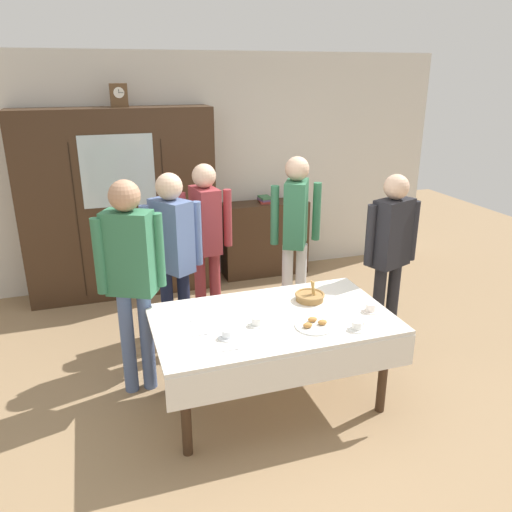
% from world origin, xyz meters
% --- Properties ---
extents(ground_plane, '(12.00, 12.00, 0.00)m').
position_xyz_m(ground_plane, '(0.00, 0.00, 0.00)').
color(ground_plane, '#997A56').
rests_on(ground_plane, ground).
extents(back_wall, '(6.40, 0.10, 2.70)m').
position_xyz_m(back_wall, '(0.00, 2.65, 1.35)').
color(back_wall, silver).
rests_on(back_wall, ground).
extents(dining_table, '(1.78, 1.05, 0.74)m').
position_xyz_m(dining_table, '(0.00, -0.24, 0.65)').
color(dining_table, '#3D2819').
rests_on(dining_table, ground).
extents(wall_cabinet, '(2.12, 0.46, 2.12)m').
position_xyz_m(wall_cabinet, '(-0.90, 2.35, 1.06)').
color(wall_cabinet, '#3D2819').
rests_on(wall_cabinet, ground).
extents(mantel_clock, '(0.18, 0.11, 0.24)m').
position_xyz_m(mantel_clock, '(-0.81, 2.35, 2.24)').
color(mantel_clock, brown).
rests_on(mantel_clock, wall_cabinet).
extents(bookshelf_low, '(1.08, 0.35, 0.94)m').
position_xyz_m(bookshelf_low, '(0.85, 2.41, 0.47)').
color(bookshelf_low, '#3D2819').
rests_on(bookshelf_low, ground).
extents(book_stack, '(0.16, 0.22, 0.08)m').
position_xyz_m(book_stack, '(0.85, 2.41, 0.98)').
color(book_stack, '#99332D').
rests_on(book_stack, bookshelf_low).
extents(tea_cup_far_left, '(0.13, 0.13, 0.06)m').
position_xyz_m(tea_cup_far_left, '(0.74, -0.34, 0.77)').
color(tea_cup_far_left, white).
rests_on(tea_cup_far_left, dining_table).
extents(tea_cup_back_edge, '(0.13, 0.13, 0.06)m').
position_xyz_m(tea_cup_back_edge, '(-0.15, -0.28, 0.77)').
color(tea_cup_back_edge, white).
rests_on(tea_cup_back_edge, dining_table).
extents(tea_cup_mid_right, '(0.13, 0.13, 0.06)m').
position_xyz_m(tea_cup_mid_right, '(0.50, -0.57, 0.77)').
color(tea_cup_mid_right, white).
rests_on(tea_cup_mid_right, dining_table).
extents(tea_cup_mid_left, '(0.13, 0.13, 0.06)m').
position_xyz_m(tea_cup_mid_left, '(-0.41, -0.40, 0.77)').
color(tea_cup_mid_left, white).
rests_on(tea_cup_mid_left, dining_table).
extents(bread_basket, '(0.24, 0.24, 0.16)m').
position_xyz_m(bread_basket, '(0.39, -0.01, 0.77)').
color(bread_basket, '#9E7542').
rests_on(bread_basket, dining_table).
extents(pastry_plate, '(0.28, 0.28, 0.05)m').
position_xyz_m(pastry_plate, '(0.23, -0.43, 0.75)').
color(pastry_plate, white).
rests_on(pastry_plate, dining_table).
extents(spoon_far_left, '(0.12, 0.02, 0.01)m').
position_xyz_m(spoon_far_left, '(-0.56, -0.30, 0.74)').
color(spoon_far_left, silver).
rests_on(spoon_far_left, dining_table).
extents(spoon_mid_left, '(0.12, 0.02, 0.01)m').
position_xyz_m(spoon_mid_left, '(-0.62, -0.08, 0.74)').
color(spoon_mid_left, silver).
rests_on(spoon_mid_left, dining_table).
extents(spoon_near_right, '(0.12, 0.02, 0.01)m').
position_xyz_m(spoon_near_right, '(-0.41, -0.57, 0.74)').
color(spoon_near_right, silver).
rests_on(spoon_near_right, dining_table).
extents(person_behind_table_right, '(0.52, 0.41, 1.73)m').
position_xyz_m(person_behind_table_right, '(0.68, 1.00, 1.06)').
color(person_behind_table_right, silver).
rests_on(person_behind_table_right, ground).
extents(person_near_right_end, '(0.52, 0.41, 1.69)m').
position_xyz_m(person_near_right_end, '(-0.58, 0.74, 1.04)').
color(person_near_right_end, '#191E38').
rests_on(person_near_right_end, ground).
extents(person_beside_shelf, '(0.52, 0.32, 1.65)m').
position_xyz_m(person_beside_shelf, '(1.31, 0.31, 1.00)').
color(person_beside_shelf, '#232328').
rests_on(person_beside_shelf, ground).
extents(person_behind_table_left, '(0.52, 0.38, 1.68)m').
position_xyz_m(person_behind_table_left, '(-0.19, 1.17, 1.02)').
color(person_behind_table_left, '#933338').
rests_on(person_behind_table_left, ground).
extents(person_by_cabinet, '(0.52, 0.34, 1.75)m').
position_xyz_m(person_by_cabinet, '(-0.97, 0.30, 1.07)').
color(person_by_cabinet, slate).
rests_on(person_by_cabinet, ground).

